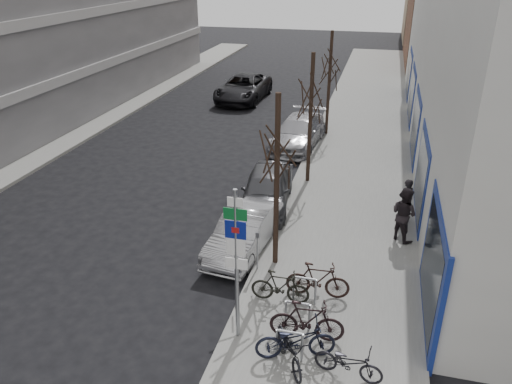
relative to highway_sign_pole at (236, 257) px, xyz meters
The scene contains 24 objects.
ground 3.44m from the highway_sign_pole, behind, with size 120.00×120.00×0.00m, color black.
sidewalk_east 10.50m from the highway_sign_pole, 78.15° to the left, with size 5.00×70.00×0.15m, color slate.
sidewalk_west 16.90m from the highway_sign_pole, 143.24° to the left, with size 3.00×70.00×0.15m, color slate.
brick_building_far 41.42m from the highway_sign_pole, 75.16° to the left, with size 12.00×14.00×8.00m, color brown.
highway_sign_pole is the anchor object (origin of this frame).
bike_rack 2.36m from the highway_sign_pole, 23.59° to the left, with size 0.66×2.26×0.83m.
tree_near 3.88m from the highway_sign_pole, 86.74° to the left, with size 1.80×1.80×5.50m.
tree_mid 10.15m from the highway_sign_pole, 88.86° to the left, with size 1.80×1.80×5.50m.
tree_far 16.59m from the highway_sign_pole, 89.31° to the left, with size 1.80×1.80×5.50m.
meter_front 3.39m from the highway_sign_pole, 94.75° to the left, with size 0.10×0.08×1.27m.
meter_mid 8.65m from the highway_sign_pole, 91.68° to the left, with size 0.10×0.08×1.27m.
meter_back 14.10m from the highway_sign_pole, 91.02° to the left, with size 0.10×0.08×1.27m.
bike_near_left 2.37m from the highway_sign_pole, 23.40° to the right, with size 0.52×1.71×1.04m, color black.
bike_near_right 2.44m from the highway_sign_pole, ahead, with size 0.56×1.87×1.14m, color black.
bike_mid_curb 2.33m from the highway_sign_pole, 14.01° to the right, with size 0.58×1.92×1.17m, color black.
bike_mid_inner 2.53m from the highway_sign_pole, 64.99° to the left, with size 0.49×1.64×1.00m, color black.
bike_far_curb 3.41m from the highway_sign_pole, 13.98° to the right, with size 0.48×1.58×0.96m, color black.
bike_far_inner 3.23m from the highway_sign_pole, 50.79° to the left, with size 0.53×1.79×1.09m, color black.
parked_car_front 4.67m from the highway_sign_pole, 103.42° to the left, with size 1.41×4.05×1.34m, color #ADADB2.
parked_car_mid 7.70m from the highway_sign_pole, 97.66° to the left, with size 1.78×4.44×1.51m, color #494A4E.
parked_car_back 14.67m from the highway_sign_pole, 93.94° to the left, with size 2.10×5.15×1.50m, color #ABAAB0.
lane_car 23.58m from the highway_sign_pole, 105.19° to the left, with size 2.78×6.02×1.67m, color black.
pedestrian_near 8.45m from the highway_sign_pole, 60.40° to the left, with size 0.60×0.40×1.65m, color black.
pedestrian_far 7.29m from the highway_sign_pole, 55.93° to the left, with size 0.70×0.47×1.90m, color black.
Camera 1 is at (5.26, -9.43, 8.77)m, focal length 35.00 mm.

